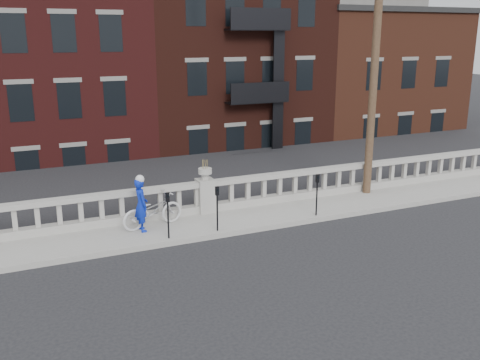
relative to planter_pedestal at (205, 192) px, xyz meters
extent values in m
plane|color=black|center=(0.00, -3.95, -0.83)|extent=(120.00, 120.00, 0.00)
cube|color=gray|center=(0.00, -0.95, -0.76)|extent=(32.00, 2.20, 0.15)
cube|color=gray|center=(0.00, 0.00, -0.56)|extent=(28.00, 0.34, 0.25)
cube|color=gray|center=(0.00, 0.00, 0.27)|extent=(28.00, 0.34, 0.16)
cube|color=gray|center=(0.00, 0.00, -0.13)|extent=(0.55, 0.55, 1.10)
cylinder|color=gray|center=(0.00, 0.00, 0.52)|extent=(0.24, 0.24, 0.20)
cylinder|color=gray|center=(0.00, 0.00, 0.70)|extent=(0.44, 0.44, 0.18)
cube|color=#605E59|center=(0.00, 0.35, -3.26)|extent=(36.00, 0.50, 5.15)
cube|color=black|center=(0.00, 22.00, -6.08)|extent=(80.00, 44.00, 0.50)
cube|color=#595651|center=(-2.00, 4.50, -3.83)|extent=(16.00, 7.00, 4.00)
cube|color=#595651|center=(22.00, 29.00, 3.17)|extent=(14.00, 14.00, 18.00)
cube|color=#421313|center=(-4.00, 16.00, 1.17)|extent=(10.00, 14.00, 14.00)
cube|color=#33130E|center=(6.00, 16.00, 1.92)|extent=(10.00, 14.00, 15.50)
cube|color=#552819|center=(16.00, 16.00, 0.17)|extent=(10.00, 14.00, 12.00)
cube|color=black|center=(16.00, 16.00, 6.32)|extent=(10.30, 14.30, 0.30)
cylinder|color=#422D1E|center=(6.20, -0.35, 4.32)|extent=(0.28, 0.28, 10.00)
cylinder|color=black|center=(-1.80, -1.80, -0.13)|extent=(0.05, 0.05, 1.10)
cube|color=black|center=(-1.80, -1.80, 0.55)|extent=(0.10, 0.08, 0.26)
cube|color=black|center=(-1.80, -1.85, 0.59)|extent=(0.06, 0.01, 0.08)
cylinder|color=black|center=(-0.30, -1.80, -0.13)|extent=(0.05, 0.05, 1.10)
cube|color=black|center=(-0.30, -1.80, 0.55)|extent=(0.10, 0.08, 0.26)
cube|color=black|center=(-0.30, -1.85, 0.59)|extent=(0.06, 0.01, 0.08)
cylinder|color=black|center=(3.12, -1.80, -0.13)|extent=(0.05, 0.05, 1.10)
cube|color=black|center=(3.12, -1.80, 0.55)|extent=(0.10, 0.08, 0.26)
cube|color=black|center=(3.12, -1.85, 0.59)|extent=(0.06, 0.01, 0.08)
imported|color=silver|center=(-1.96, -0.67, -0.17)|extent=(2.06, 1.11, 1.03)
imported|color=#0B22AA|center=(-2.34, -0.87, 0.12)|extent=(0.42, 0.61, 1.60)
camera|label=1|loc=(-5.79, -15.69, 4.96)|focal=40.00mm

